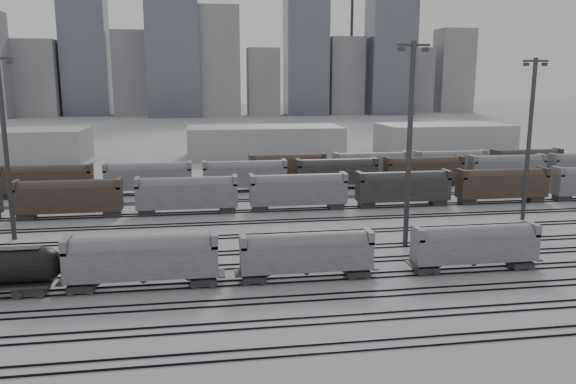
{
  "coord_description": "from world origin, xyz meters",
  "views": [
    {
      "loc": [
        -6.79,
        -51.99,
        19.76
      ],
      "look_at": [
        5.5,
        26.4,
        4.0
      ],
      "focal_mm": 35.0,
      "sensor_mm": 36.0,
      "label": 1
    }
  ],
  "objects": [
    {
      "name": "bg_string_near",
      "position": [
        8.0,
        32.0,
        2.8
      ],
      "size": [
        151.0,
        3.0,
        5.6
      ],
      "color": "gray",
      "rests_on": "ground"
    },
    {
      "name": "light_mast_d",
      "position": [
        39.03,
        20.69,
        12.14
      ],
      "size": [
        3.66,
        0.59,
        22.89
      ],
      "color": "#343436",
      "rests_on": "ground"
    },
    {
      "name": "hopper_car_b",
      "position": [
        3.4,
        1.0,
        2.95
      ],
      "size": [
        13.36,
        2.66,
        4.78
      ],
      "color": "black",
      "rests_on": "ground"
    },
    {
      "name": "hopper_car_a",
      "position": [
        -12.62,
        1.0,
        3.19
      ],
      "size": [
        14.43,
        2.87,
        5.16
      ],
      "color": "black",
      "rests_on": "ground"
    },
    {
      "name": "crane_left",
      "position": [
        -28.74,
        305.0,
        57.39
      ],
      "size": [
        42.0,
        1.8,
        100.0
      ],
      "color": "#343436",
      "rests_on": "ground"
    },
    {
      "name": "crane_right",
      "position": [
        91.26,
        305.0,
        57.39
      ],
      "size": [
        42.0,
        1.8,
        100.0
      ],
      "color": "#343436",
      "rests_on": "ground"
    },
    {
      "name": "bg_string_far",
      "position": [
        35.5,
        56.0,
        2.8
      ],
      "size": [
        66.0,
        3.0,
        5.6
      ],
      "color": "#44352B",
      "rests_on": "ground"
    },
    {
      "name": "tracks",
      "position": [
        0.0,
        17.5,
        0.08
      ],
      "size": [
        220.0,
        71.5,
        0.16
      ],
      "color": "black",
      "rests_on": "ground"
    },
    {
      "name": "skyline",
      "position": [
        10.84,
        280.0,
        34.73
      ],
      "size": [
        316.0,
        22.4,
        95.0
      ],
      "color": "#949497",
      "rests_on": "ground"
    },
    {
      "name": "ground",
      "position": [
        0.0,
        0.0,
        0.0
      ],
      "size": [
        900.0,
        900.0,
        0.0
      ],
      "primitive_type": "plane",
      "color": "#AEAEB3",
      "rests_on": "ground"
    },
    {
      "name": "warehouse_mid",
      "position": [
        10.0,
        95.0,
        4.0
      ],
      "size": [
        40.0,
        18.0,
        8.0
      ],
      "primitive_type": "cube",
      "color": "#99999C",
      "rests_on": "ground"
    },
    {
      "name": "light_mast_c",
      "position": [
        17.64,
        11.1,
        12.87
      ],
      "size": [
        3.88,
        0.62,
        24.26
      ],
      "color": "#343436",
      "rests_on": "ground"
    },
    {
      "name": "hopper_car_c",
      "position": [
        21.42,
        1.0,
        2.96
      ],
      "size": [
        13.39,
        2.66,
        4.79
      ],
      "color": "black",
      "rests_on": "ground"
    },
    {
      "name": "light_mast_b",
      "position": [
        -30.48,
        21.17,
        12.12
      ],
      "size": [
        3.65,
        0.58,
        22.84
      ],
      "color": "#343436",
      "rests_on": "ground"
    },
    {
      "name": "warehouse_right",
      "position": [
        60.0,
        95.0,
        4.0
      ],
      "size": [
        35.0,
        18.0,
        8.0
      ],
      "primitive_type": "cube",
      "color": "#99999C",
      "rests_on": "ground"
    },
    {
      "name": "bg_string_mid",
      "position": [
        18.0,
        48.0,
        2.8
      ],
      "size": [
        151.0,
        3.0,
        5.6
      ],
      "color": "black",
      "rests_on": "ground"
    }
  ]
}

